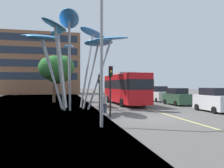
# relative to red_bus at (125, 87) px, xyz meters

# --- Properties ---
(ground) EXTENTS (120.00, 240.00, 0.10)m
(ground) POSITION_rel_red_bus_xyz_m (-1.56, -10.85, -2.16)
(ground) COLOR #54514F
(red_bus) EXTENTS (3.20, 10.82, 3.87)m
(red_bus) POSITION_rel_red_bus_xyz_m (0.00, 0.00, 0.00)
(red_bus) COLOR red
(red_bus) RESTS_ON ground
(leaf_sculpture) EXTENTS (10.56, 11.17, 8.87)m
(leaf_sculpture) POSITION_rel_red_bus_xyz_m (-6.74, -3.48, 4.79)
(leaf_sculpture) COLOR #9EA0A5
(leaf_sculpture) RESTS_ON ground
(traffic_light_kerb_near) EXTENTS (0.28, 0.42, 3.81)m
(traffic_light_kerb_near) POSITION_rel_red_bus_xyz_m (-3.85, -9.75, 0.64)
(traffic_light_kerb_near) COLOR black
(traffic_light_kerb_near) RESTS_ON ground
(traffic_light_kerb_far) EXTENTS (0.28, 0.42, 3.38)m
(traffic_light_kerb_far) POSITION_rel_red_bus_xyz_m (-3.96, -5.35, 0.34)
(traffic_light_kerb_far) COLOR black
(traffic_light_kerb_far) RESTS_ON ground
(car_parked_mid) EXTENTS (2.07, 3.93, 2.14)m
(car_parked_mid) POSITION_rel_red_bus_xyz_m (5.95, -8.58, -1.10)
(car_parked_mid) COLOR silver
(car_parked_mid) RESTS_ON ground
(car_parked_far) EXTENTS (1.99, 4.31, 2.02)m
(car_parked_far) POSITION_rel_red_bus_xyz_m (5.96, -1.87, -1.16)
(car_parked_far) COLOR #2D5138
(car_parked_far) RESTS_ON ground
(car_side_street) EXTENTS (2.05, 4.55, 2.20)m
(car_side_street) POSITION_rel_red_bus_xyz_m (6.20, 3.95, -1.09)
(car_side_street) COLOR silver
(car_side_street) RESTS_ON ground
(car_far_side) EXTENTS (2.02, 3.99, 2.01)m
(car_far_side) POSITION_rel_red_bus_xyz_m (5.76, 10.16, -1.17)
(car_far_side) COLOR black
(car_far_side) RESTS_ON ground
(street_lamp) EXTENTS (1.39, 0.44, 8.33)m
(street_lamp) POSITION_rel_red_bus_xyz_m (-4.89, -13.45, 3.11)
(street_lamp) COLOR gray
(street_lamp) RESTS_ON ground
(tree_pavement_near) EXTENTS (4.91, 4.09, 6.53)m
(tree_pavement_near) POSITION_rel_red_bus_xyz_m (-8.23, 5.77, 2.60)
(tree_pavement_near) COLOR brown
(tree_pavement_near) RESTS_ON ground
(pedestrian) EXTENTS (0.34, 0.34, 1.62)m
(pedestrian) POSITION_rel_red_bus_xyz_m (-3.87, -7.58, -1.30)
(pedestrian) COLOR #2D3342
(pedestrian) RESTS_ON ground
(backdrop_building) EXTENTS (23.96, 10.31, 15.55)m
(backdrop_building) POSITION_rel_red_bus_xyz_m (-15.23, 35.03, 5.66)
(backdrop_building) COLOR brown
(backdrop_building) RESTS_ON ground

